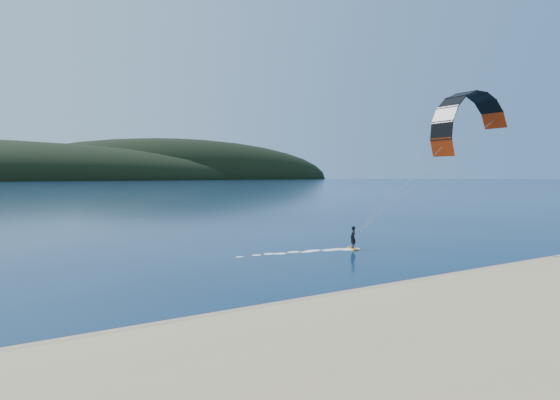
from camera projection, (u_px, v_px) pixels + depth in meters
name	position (u px, v px, depth m)	size (l,w,h in m)	color
ground	(373.00, 332.00, 19.21)	(1800.00, 1800.00, 0.00)	#071B3A
wet_sand	(310.00, 305.00, 23.03)	(220.00, 2.50, 0.10)	#948356
headland	(7.00, 180.00, 653.64)	(1200.00, 310.00, 140.00)	black
kitesurfer_near	(465.00, 140.00, 41.86)	(25.15, 7.44, 14.51)	#C38416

